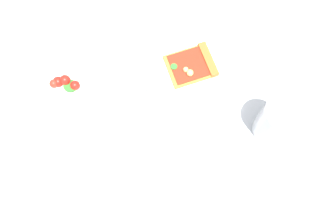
# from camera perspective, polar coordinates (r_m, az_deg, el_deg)

# --- Properties ---
(ground_plane) EXTENTS (2.40, 2.40, 0.00)m
(ground_plane) POSITION_cam_1_polar(r_m,az_deg,el_deg) (0.90, 0.80, 5.98)
(ground_plane) COLOR silver
(ground_plane) RESTS_ON ground
(plate) EXTENTS (0.25, 0.25, 0.01)m
(plate) POSITION_cam_1_polar(r_m,az_deg,el_deg) (0.89, 4.41, 5.07)
(plate) COLOR white
(plate) RESTS_ON ground_plane
(pizza_slice_main) EXTENTS (0.14, 0.15, 0.02)m
(pizza_slice_main) POSITION_cam_1_polar(r_m,az_deg,el_deg) (0.89, 4.15, 7.57)
(pizza_slice_main) COLOR gold
(pizza_slice_main) RESTS_ON plate
(salad_bowl) EXTENTS (0.11, 0.11, 0.09)m
(salad_bowl) POSITION_cam_1_polar(r_m,az_deg,el_deg) (0.87, -15.80, 2.41)
(salad_bowl) COLOR white
(salad_bowl) RESTS_ON ground_plane
(soda_glass) EXTENTS (0.08, 0.08, 0.12)m
(soda_glass) POSITION_cam_1_polar(r_m,az_deg,el_deg) (0.83, 17.02, -1.45)
(soda_glass) COLOR silver
(soda_glass) RESTS_ON ground_plane
(paper_napkin) EXTENTS (0.14, 0.17, 0.00)m
(paper_napkin) POSITION_cam_1_polar(r_m,az_deg,el_deg) (0.84, -5.17, -6.62)
(paper_napkin) COLOR silver
(paper_napkin) RESTS_ON ground_plane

